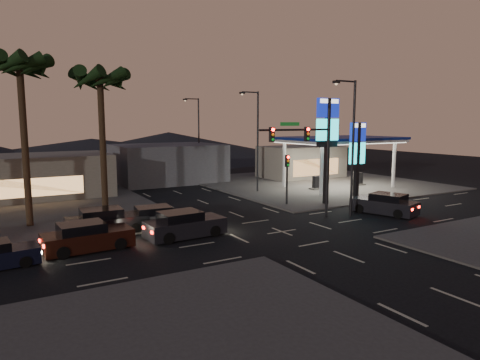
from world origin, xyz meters
TOP-DOWN VIEW (x-y plane):
  - ground at (0.00, 0.00)m, footprint 140.00×140.00m
  - corner_lot_ne at (16.00, 16.00)m, footprint 24.00×24.00m
  - gas_station at (16.00, 12.00)m, footprint 12.20×8.20m
  - convenience_store at (18.00, 21.00)m, footprint 10.00×6.00m
  - pylon_sign_tall at (8.50, 5.50)m, footprint 2.20×0.35m
  - pylon_sign_short at (11.00, 4.50)m, footprint 1.60×0.35m
  - traffic_signal_mast at (3.76, 1.99)m, footprint 6.10×0.39m
  - pedestal_signal at (5.50, 6.98)m, footprint 0.32×0.39m
  - streetlight_near at (6.79, 1.00)m, footprint 2.14×0.25m
  - streetlight_mid at (6.79, 14.00)m, footprint 2.14×0.25m
  - streetlight_far at (6.79, 28.00)m, footprint 2.14×0.25m
  - palm_a at (-9.00, 9.50)m, footprint 4.41×4.41m
  - palm_b at (-14.00, 9.50)m, footprint 4.41×4.41m
  - building_far_west at (-14.00, 22.00)m, footprint 16.00×8.00m
  - building_far_mid at (2.00, 26.00)m, footprint 12.00×9.00m
  - hill_right at (15.00, 60.00)m, footprint 50.00×50.00m
  - hill_center at (0.00, 60.00)m, footprint 60.00×60.00m
  - car_lane_a_front at (-5.96, 1.98)m, footprint 5.09×2.35m
  - car_lane_a_mid at (-11.68, 2.11)m, footprint 4.94×2.29m
  - car_lane_b_front at (-6.67, 4.95)m, footprint 4.71×2.27m
  - car_lane_b_mid at (-9.94, 5.20)m, footprint 5.14×2.33m
  - suv_station at (10.02, 0.44)m, footprint 3.37×5.19m

SIDE VIEW (x-z plane):
  - ground at x=0.00m, z-range 0.00..0.00m
  - corner_lot_ne at x=16.00m, z-range 0.00..0.12m
  - car_lane_b_front at x=-6.67m, z-range -0.05..1.44m
  - car_lane_a_mid at x=-11.68m, z-range -0.06..1.52m
  - suv_station at x=10.02m, z-range -0.06..1.55m
  - car_lane_a_front at x=-5.96m, z-range -0.06..1.57m
  - car_lane_b_mid at x=-9.94m, z-range -0.06..1.59m
  - convenience_store at x=18.00m, z-range 0.00..4.00m
  - building_far_west at x=-14.00m, z-range 0.00..4.00m
  - hill_center at x=0.00m, z-range 0.00..4.00m
  - building_far_mid at x=2.00m, z-range 0.00..4.40m
  - hill_right at x=15.00m, z-range 0.00..5.00m
  - pedestal_signal at x=5.50m, z-range 0.77..5.07m
  - pylon_sign_short at x=11.00m, z-range 1.16..8.16m
  - gas_station at x=16.00m, z-range 2.34..7.82m
  - traffic_signal_mast at x=3.76m, z-range 1.23..9.23m
  - streetlight_near at x=6.79m, z-range 0.72..10.72m
  - streetlight_mid at x=6.79m, z-range 0.72..10.72m
  - streetlight_far at x=6.79m, z-range 0.72..10.72m
  - pylon_sign_tall at x=8.50m, z-range 1.89..10.89m
  - palm_a at x=-9.00m, z-range 4.00..14.86m
  - palm_b at x=-14.00m, z-range 4.24..15.70m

